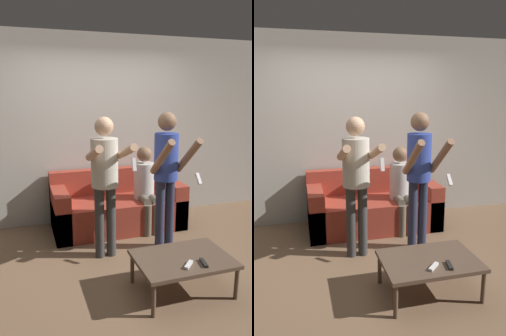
{
  "view_description": "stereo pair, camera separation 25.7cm",
  "coord_description": "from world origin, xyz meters",
  "views": [
    {
      "loc": [
        -1.07,
        -3.1,
        1.87
      ],
      "look_at": [
        0.17,
        0.73,
        0.95
      ],
      "focal_mm": 35.0,
      "sensor_mm": 36.0,
      "label": 1
    },
    {
      "loc": [
        -0.82,
        -3.17,
        1.87
      ],
      "look_at": [
        0.17,
        0.73,
        0.95
      ],
      "focal_mm": 35.0,
      "sensor_mm": 36.0,
      "label": 2
    }
  ],
  "objects": [
    {
      "name": "remote_near",
      "position": [
        0.44,
        -0.73,
        0.36
      ],
      "size": [
        0.06,
        0.15,
        0.02
      ],
      "color": "black",
      "rests_on": "coffee_table"
    },
    {
      "name": "remote_far",
      "position": [
        0.3,
        -0.72,
        0.36
      ],
      "size": [
        0.13,
        0.13,
        0.02
      ],
      "color": "white",
      "rests_on": "coffee_table"
    },
    {
      "name": "ground_plane",
      "position": [
        0.0,
        0.0,
        0.0
      ],
      "size": [
        14.0,
        14.0,
        0.0
      ],
      "primitive_type": "plane",
      "color": "brown"
    },
    {
      "name": "couch",
      "position": [
        0.17,
        1.15,
        0.28
      ],
      "size": [
        1.81,
        0.81,
        0.8
      ],
      "color": "#9E3828",
      "rests_on": "ground_plane"
    },
    {
      "name": "person_standing_left",
      "position": [
        -0.2,
        0.33,
        1.01
      ],
      "size": [
        0.42,
        0.69,
        1.63
      ],
      "color": "#383838",
      "rests_on": "ground_plane"
    },
    {
      "name": "person_standing_right",
      "position": [
        0.54,
        0.33,
        1.02
      ],
      "size": [
        0.4,
        0.67,
        1.67
      ],
      "color": "#282D47",
      "rests_on": "ground_plane"
    },
    {
      "name": "coffee_table",
      "position": [
        0.32,
        -0.56,
        0.32
      ],
      "size": [
        0.91,
        0.63,
        0.35
      ],
      "color": "brown",
      "rests_on": "ground_plane"
    },
    {
      "name": "person_seated",
      "position": [
        0.54,
        0.98,
        0.64
      ],
      "size": [
        0.29,
        0.52,
        1.16
      ],
      "color": "#6B6051",
      "rests_on": "ground_plane"
    },
    {
      "name": "wall_back",
      "position": [
        0.0,
        1.59,
        1.35
      ],
      "size": [
        6.4,
        0.06,
        2.7
      ],
      "color": "#B7B2A8",
      "rests_on": "ground_plane"
    }
  ]
}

